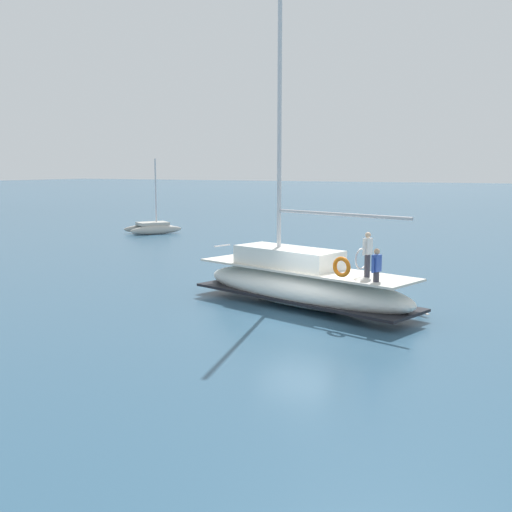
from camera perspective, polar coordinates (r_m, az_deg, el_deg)
ground_plane at (r=21.88m, az=3.77°, el=-5.75°), size 400.00×400.00×0.00m
main_sailboat at (r=23.64m, az=4.14°, el=-2.45°), size 4.84×9.89×12.96m
moored_catamaran at (r=50.30m, az=-9.48°, el=2.65°), size 4.71×4.03×5.94m
seagull at (r=23.07m, az=14.75°, el=-4.89°), size 0.69×0.91×0.17m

